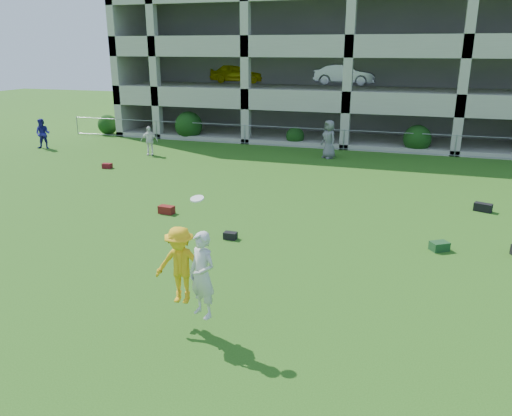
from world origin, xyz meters
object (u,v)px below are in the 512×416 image
(parking_garage, at_px, (366,42))
(bystander_c, at_px, (329,139))
(bystander_b, at_px, (149,141))
(frisbee_contest, at_px, (187,268))
(bystander_a, at_px, (43,134))

(parking_garage, bearing_deg, bystander_c, -92.29)
(bystander_b, distance_m, parking_garage, 17.41)
(bystander_c, xyz_separation_m, frisbee_contest, (0.14, -17.74, 0.38))
(bystander_a, height_order, bystander_c, bystander_c)
(bystander_a, xyz_separation_m, parking_garage, (16.68, 13.56, 5.15))
(bystander_b, xyz_separation_m, parking_garage, (9.89, 13.34, 5.22))
(bystander_a, relative_size, parking_garage, 0.06)
(bystander_b, relative_size, frisbee_contest, 0.66)
(parking_garage, bearing_deg, bystander_b, -126.56)
(parking_garage, bearing_deg, bystander_a, -140.89)
(bystander_a, distance_m, parking_garage, 22.11)
(frisbee_contest, bearing_deg, parking_garage, 89.39)
(bystander_a, height_order, frisbee_contest, frisbee_contest)
(bystander_a, distance_m, bystander_b, 6.80)
(bystander_b, bearing_deg, frisbee_contest, -77.11)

